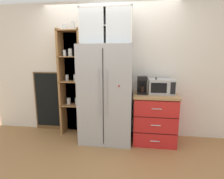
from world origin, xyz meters
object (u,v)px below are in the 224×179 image
mug_sage (155,91)px  chalkboard_menu (49,101)px  bottle_clear (156,88)px  microwave (161,86)px  bottle_green (156,87)px  refrigerator (107,94)px  coffee_maker (142,85)px

mug_sage → chalkboard_menu: bearing=173.5°
bottle_clear → microwave: bearing=34.1°
mug_sage → chalkboard_menu: (-2.15, 0.24, -0.32)m
bottle_clear → chalkboard_menu: (-2.15, 0.28, -0.39)m
microwave → bottle_green: size_ratio=1.47×
refrigerator → bottle_clear: refrigerator is taller
coffee_maker → bottle_green: 0.23m
microwave → mug_sage: 0.13m
coffee_maker → mug_sage: bearing=3.4°
mug_sage → bottle_green: bearing=-93.8°
refrigerator → microwave: 0.98m
microwave → refrigerator: bearing=-174.9°
microwave → bottle_clear: 0.12m
refrigerator → bottle_green: 0.88m
bottle_green → chalkboard_menu: bearing=172.8°
bottle_green → mug_sage: bearing=86.2°
mug_sage → bottle_green: bottle_green is taller
bottle_green → chalkboard_menu: chalkboard_menu is taller
chalkboard_menu → mug_sage: bearing=-6.5°
refrigerator → microwave: bearing=5.1°
mug_sage → bottle_green: (-0.00, -0.03, 0.09)m
coffee_maker → bottle_clear: 0.24m
microwave → bottle_clear: bottle_clear is taller
mug_sage → bottle_clear: bottle_clear is taller
microwave → coffee_maker: coffee_maker is taller
refrigerator → coffee_maker: size_ratio=5.59×
refrigerator → chalkboard_menu: 1.35m
bottle_clear → chalkboard_menu: 2.20m
coffee_maker → bottle_green: bearing=-3.3°
microwave → bottle_green: bearing=-151.2°
coffee_maker → chalkboard_menu: chalkboard_menu is taller
mug_sage → coffee_maker: bearing=-176.6°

